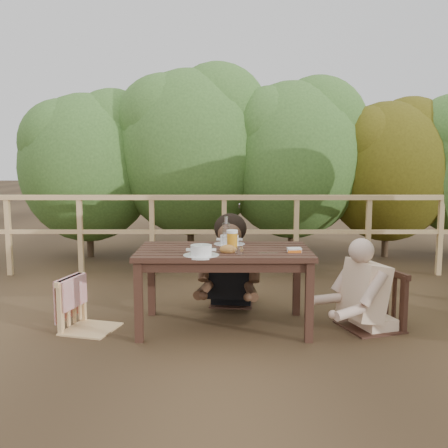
{
  "coord_description": "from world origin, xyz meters",
  "views": [
    {
      "loc": [
        0.0,
        -4.26,
        1.46
      ],
      "look_at": [
        0.0,
        0.05,
        0.9
      ],
      "focal_mm": 40.66,
      "sensor_mm": 36.0,
      "label": 1
    }
  ],
  "objects_px": {
    "woman": "(232,234)",
    "bread_roll": "(228,249)",
    "chair_right": "(371,274)",
    "soup_far": "(229,240)",
    "tumbler": "(239,252)",
    "table": "(224,289)",
    "butter_tub": "(294,251)",
    "chair_far": "(232,262)",
    "soup_near": "(201,251)",
    "chair_left": "(89,281)",
    "diner_right": "(376,254)",
    "bottle": "(226,233)",
    "beer_glass": "(232,241)"
  },
  "relations": [
    {
      "from": "beer_glass",
      "to": "butter_tub",
      "type": "bearing_deg",
      "value": -11.54
    },
    {
      "from": "diner_right",
      "to": "table",
      "type": "bearing_deg",
      "value": 71.2
    },
    {
      "from": "soup_far",
      "to": "tumbler",
      "type": "height_order",
      "value": "soup_far"
    },
    {
      "from": "diner_right",
      "to": "bread_roll",
      "type": "relative_size",
      "value": 9.68
    },
    {
      "from": "table",
      "to": "diner_right",
      "type": "bearing_deg",
      "value": -0.64
    },
    {
      "from": "diner_right",
      "to": "bottle",
      "type": "xyz_separation_m",
      "value": [
        -1.27,
        0.11,
        0.17
      ]
    },
    {
      "from": "chair_left",
      "to": "bottle",
      "type": "height_order",
      "value": "bottle"
    },
    {
      "from": "table",
      "to": "tumbler",
      "type": "distance_m",
      "value": 0.47
    },
    {
      "from": "soup_far",
      "to": "bottle",
      "type": "xyz_separation_m",
      "value": [
        -0.03,
        -0.17,
        0.09
      ]
    },
    {
      "from": "chair_left",
      "to": "chair_right",
      "type": "distance_m",
      "value": 2.4
    },
    {
      "from": "chair_far",
      "to": "chair_right",
      "type": "xyz_separation_m",
      "value": [
        1.18,
        -0.75,
        0.05
      ]
    },
    {
      "from": "chair_far",
      "to": "bottle",
      "type": "distance_m",
      "value": 0.75
    },
    {
      "from": "beer_glass",
      "to": "bottle",
      "type": "height_order",
      "value": "bottle"
    },
    {
      "from": "chair_right",
      "to": "soup_far",
      "type": "height_order",
      "value": "chair_right"
    },
    {
      "from": "soup_near",
      "to": "chair_left",
      "type": "bearing_deg",
      "value": 167.98
    },
    {
      "from": "tumbler",
      "to": "chair_right",
      "type": "bearing_deg",
      "value": 11.75
    },
    {
      "from": "chair_far",
      "to": "woman",
      "type": "height_order",
      "value": "woman"
    },
    {
      "from": "soup_far",
      "to": "bottle",
      "type": "relative_size",
      "value": 1.0
    },
    {
      "from": "diner_right",
      "to": "tumbler",
      "type": "relative_size",
      "value": 17.43
    },
    {
      "from": "butter_tub",
      "to": "chair_right",
      "type": "bearing_deg",
      "value": 4.93
    },
    {
      "from": "chair_far",
      "to": "butter_tub",
      "type": "height_order",
      "value": "chair_far"
    },
    {
      "from": "chair_left",
      "to": "tumbler",
      "type": "height_order",
      "value": "chair_left"
    },
    {
      "from": "bottle",
      "to": "butter_tub",
      "type": "xyz_separation_m",
      "value": [
        0.56,
        -0.24,
        -0.12
      ]
    },
    {
      "from": "chair_left",
      "to": "diner_right",
      "type": "relative_size",
      "value": 0.65
    },
    {
      "from": "chair_left",
      "to": "beer_glass",
      "type": "height_order",
      "value": "beer_glass"
    },
    {
      "from": "table",
      "to": "tumbler",
      "type": "height_order",
      "value": "tumbler"
    },
    {
      "from": "woman",
      "to": "beer_glass",
      "type": "bearing_deg",
      "value": 95.18
    },
    {
      "from": "chair_left",
      "to": "bread_roll",
      "type": "relative_size",
      "value": 6.31
    },
    {
      "from": "diner_right",
      "to": "bread_roll",
      "type": "xyz_separation_m",
      "value": [
        -1.26,
        -0.15,
        0.07
      ]
    },
    {
      "from": "chair_left",
      "to": "soup_near",
      "type": "xyz_separation_m",
      "value": [
        0.96,
        -0.2,
        0.3
      ]
    },
    {
      "from": "woman",
      "to": "diner_right",
      "type": "distance_m",
      "value": 1.44
    },
    {
      "from": "soup_far",
      "to": "chair_right",
      "type": "bearing_deg",
      "value": -12.72
    },
    {
      "from": "chair_left",
      "to": "butter_tub",
      "type": "distance_m",
      "value": 1.75
    },
    {
      "from": "chair_far",
      "to": "soup_far",
      "type": "xyz_separation_m",
      "value": [
        -0.03,
        -0.47,
        0.3
      ]
    },
    {
      "from": "soup_near",
      "to": "chair_right",
      "type": "bearing_deg",
      "value": 10.24
    },
    {
      "from": "soup_far",
      "to": "bread_roll",
      "type": "distance_m",
      "value": 0.42
    },
    {
      "from": "chair_right",
      "to": "bread_roll",
      "type": "xyz_separation_m",
      "value": [
        -1.23,
        -0.15,
        0.24
      ]
    },
    {
      "from": "chair_far",
      "to": "bread_roll",
      "type": "height_order",
      "value": "chair_far"
    },
    {
      "from": "chair_far",
      "to": "woman",
      "type": "relative_size",
      "value": 0.6
    },
    {
      "from": "chair_left",
      "to": "soup_far",
      "type": "height_order",
      "value": "chair_left"
    },
    {
      "from": "soup_near",
      "to": "tumbler",
      "type": "xyz_separation_m",
      "value": [
        0.31,
        0.02,
        -0.01
      ]
    },
    {
      "from": "soup_far",
      "to": "butter_tub",
      "type": "bearing_deg",
      "value": -37.02
    },
    {
      "from": "diner_right",
      "to": "soup_near",
      "type": "bearing_deg",
      "value": 81.87
    },
    {
      "from": "chair_left",
      "to": "bread_roll",
      "type": "bearing_deg",
      "value": -79.28
    },
    {
      "from": "soup_far",
      "to": "bottle",
      "type": "height_order",
      "value": "bottle"
    },
    {
      "from": "bread_roll",
      "to": "beer_glass",
      "type": "height_order",
      "value": "beer_glass"
    },
    {
      "from": "chair_far",
      "to": "chair_right",
      "type": "distance_m",
      "value": 1.4
    },
    {
      "from": "chair_far",
      "to": "tumbler",
      "type": "xyz_separation_m",
      "value": [
        0.04,
        -0.98,
        0.29
      ]
    },
    {
      "from": "bread_roll",
      "to": "bottle",
      "type": "xyz_separation_m",
      "value": [
        -0.01,
        0.26,
        0.1
      ]
    },
    {
      "from": "woman",
      "to": "bread_roll",
      "type": "xyz_separation_m",
      "value": [
        -0.05,
        -0.91,
        0.01
      ]
    }
  ]
}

